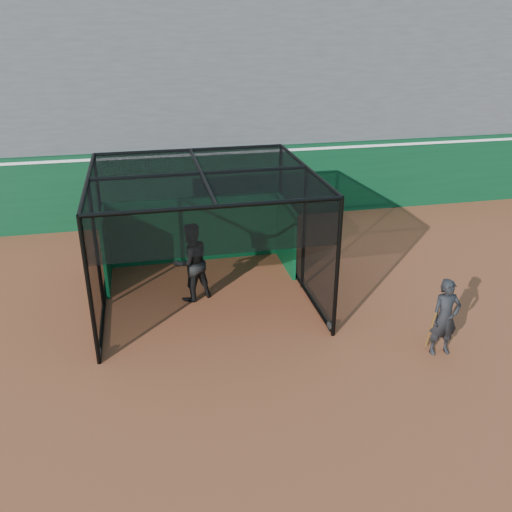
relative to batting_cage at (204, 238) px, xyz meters
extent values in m
plane|color=brown|center=(0.71, -2.89, -1.59)|extent=(120.00, 120.00, 0.00)
cube|color=#0A371D|center=(0.71, 5.61, -0.34)|extent=(50.00, 0.45, 2.50)
cube|color=white|center=(0.71, 5.61, 0.76)|extent=(50.00, 0.50, 0.08)
cube|color=#4C4C4F|center=(0.71, 9.48, 2.28)|extent=(50.00, 7.85, 7.75)
cube|color=#064321|center=(0.00, 2.27, -0.64)|extent=(4.92, 0.10, 1.90)
cylinder|color=black|center=(-2.52, -2.21, -1.48)|extent=(0.08, 0.22, 0.22)
cylinder|color=black|center=(2.52, -2.21, -1.48)|extent=(0.08, 0.22, 0.22)
cylinder|color=black|center=(-2.52, 2.19, -1.48)|extent=(0.08, 0.22, 0.22)
cylinder|color=black|center=(2.52, 2.19, -1.48)|extent=(0.08, 0.22, 0.22)
imported|color=black|center=(-0.35, -0.03, -0.60)|extent=(1.19, 1.08, 2.00)
imported|color=black|center=(4.49, -3.53, -0.75)|extent=(0.63, 0.42, 1.69)
cylinder|color=#593819|center=(4.24, -3.48, -1.04)|extent=(0.16, 0.38, 1.00)
camera|label=1|loc=(-1.33, -12.10, 4.93)|focal=38.00mm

